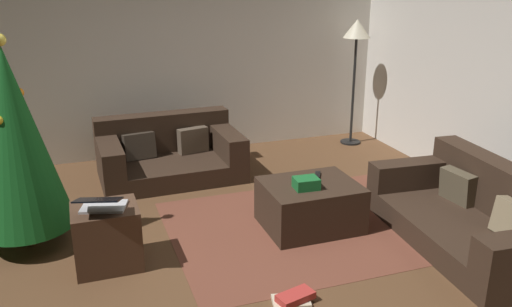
{
  "coord_description": "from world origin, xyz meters",
  "views": [
    {
      "loc": [
        -1.01,
        -3.68,
        2.3
      ],
      "look_at": [
        0.5,
        0.58,
        0.75
      ],
      "focal_mm": 37.48,
      "sensor_mm": 36.0,
      "label": 1
    }
  ],
  "objects": [
    {
      "name": "ground_plane",
      "position": [
        0.0,
        0.0,
        0.0
      ],
      "size": [
        6.4,
        6.4,
        0.0
      ],
      "primitive_type": "plane",
      "color": "brown"
    },
    {
      "name": "rear_partition",
      "position": [
        0.0,
        3.14,
        1.3
      ],
      "size": [
        6.4,
        0.12,
        2.6
      ],
      "primitive_type": "cube",
      "color": "silver",
      "rests_on": "ground_plane"
    },
    {
      "name": "couch_left",
      "position": [
        -0.0,
        2.25,
        0.26
      ],
      "size": [
        1.62,
        1.04,
        0.69
      ],
      "rotation": [
        0.0,
        0.0,
        3.17
      ],
      "color": "#332319",
      "rests_on": "ground_plane"
    },
    {
      "name": "couch_right",
      "position": [
        2.26,
        -0.28,
        0.25
      ],
      "size": [
        1.11,
        1.95,
        0.69
      ],
      "rotation": [
        0.0,
        0.0,
        1.5
      ],
      "color": "#332319",
      "rests_on": "ground_plane"
    },
    {
      "name": "ottoman",
      "position": [
        0.99,
        0.47,
        0.22
      ],
      "size": [
        0.86,
        0.7,
        0.43
      ],
      "primitive_type": "cube",
      "color": "#332319",
      "rests_on": "ground_plane"
    },
    {
      "name": "gift_box",
      "position": [
        0.9,
        0.38,
        0.49
      ],
      "size": [
        0.23,
        0.19,
        0.1
      ],
      "primitive_type": "cube",
      "rotation": [
        0.0,
        0.0,
        -0.06
      ],
      "color": "#19662D",
      "rests_on": "ottoman"
    },
    {
      "name": "tv_remote",
      "position": [
        1.14,
        0.62,
        0.45
      ],
      "size": [
        0.12,
        0.16,
        0.02
      ],
      "primitive_type": "cube",
      "rotation": [
        0.0,
        0.0,
        -0.49
      ],
      "color": "black",
      "rests_on": "ottoman"
    },
    {
      "name": "christmas_tree",
      "position": [
        -1.49,
        0.97,
        0.97
      ],
      "size": [
        0.82,
        0.82,
        1.84
      ],
      "color": "brown",
      "rests_on": "ground_plane"
    },
    {
      "name": "side_table",
      "position": [
        -0.86,
        0.37,
        0.26
      ],
      "size": [
        0.52,
        0.44,
        0.52
      ],
      "primitive_type": "cube",
      "color": "#4C3323",
      "rests_on": "ground_plane"
    },
    {
      "name": "laptop",
      "position": [
        -0.87,
        0.32,
        0.57
      ],
      "size": [
        0.44,
        0.46,
        0.17
      ],
      "color": "silver",
      "rests_on": "side_table"
    },
    {
      "name": "book_stack",
      "position": [
        0.36,
        -0.63,
        0.04
      ],
      "size": [
        0.33,
        0.23,
        0.08
      ],
      "color": "beige",
      "rests_on": "ground_plane"
    },
    {
      "name": "corner_lamp",
      "position": [
        2.64,
        2.65,
        1.45
      ],
      "size": [
        0.36,
        0.36,
        1.7
      ],
      "color": "black",
      "rests_on": "ground_plane"
    },
    {
      "name": "area_rug",
      "position": [
        0.99,
        0.47,
        0.0
      ],
      "size": [
        2.6,
        2.0,
        0.01
      ],
      "primitive_type": "cube",
      "color": "brown",
      "rests_on": "ground_plane"
    }
  ]
}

